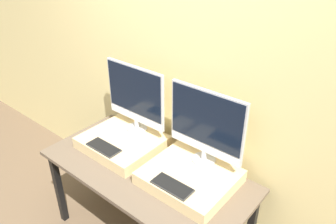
# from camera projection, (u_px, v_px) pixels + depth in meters

# --- Properties ---
(wall_back) EXTENTS (8.00, 0.04, 2.60)m
(wall_back) POSITION_uv_depth(u_px,v_px,m) (185.00, 79.00, 2.39)
(wall_back) COLOR #DBC684
(wall_back) RESTS_ON ground_plane
(workbench) EXTENTS (1.57, 0.75, 0.74)m
(workbench) POSITION_uv_depth(u_px,v_px,m) (146.00, 177.00, 2.41)
(workbench) COLOR brown
(workbench) RESTS_ON ground_plane
(wooden_riser_left) EXTENTS (0.59, 0.52, 0.09)m
(wooden_riser_left) POSITION_uv_depth(u_px,v_px,m) (123.00, 142.00, 2.59)
(wooden_riser_left) COLOR #D6B77F
(wooden_riser_left) RESTS_ON workbench
(monitor_left) EXTENTS (0.57, 0.17, 0.54)m
(monitor_left) POSITION_uv_depth(u_px,v_px,m) (135.00, 96.00, 2.53)
(monitor_left) COLOR #B2B2B7
(monitor_left) RESTS_ON wooden_riser_left
(keyboard_left) EXTENTS (0.27, 0.12, 0.01)m
(keyboard_left) POSITION_uv_depth(u_px,v_px,m) (104.00, 147.00, 2.43)
(keyboard_left) COLOR #2D2D2D
(keyboard_left) RESTS_ON wooden_riser_left
(wooden_riser_right) EXTENTS (0.59, 0.52, 0.09)m
(wooden_riser_right) POSITION_uv_depth(u_px,v_px,m) (190.00, 177.00, 2.22)
(wooden_riser_right) COLOR #D6B77F
(wooden_riser_right) RESTS_ON workbench
(monitor_right) EXTENTS (0.57, 0.17, 0.54)m
(monitor_right) POSITION_uv_depth(u_px,v_px,m) (206.00, 125.00, 2.17)
(monitor_right) COLOR #B2B2B7
(monitor_right) RESTS_ON wooden_riser_right
(keyboard_right) EXTENTS (0.27, 0.12, 0.01)m
(keyboard_right) POSITION_uv_depth(u_px,v_px,m) (172.00, 186.00, 2.07)
(keyboard_right) COLOR #2D2D2D
(keyboard_right) RESTS_ON wooden_riser_right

